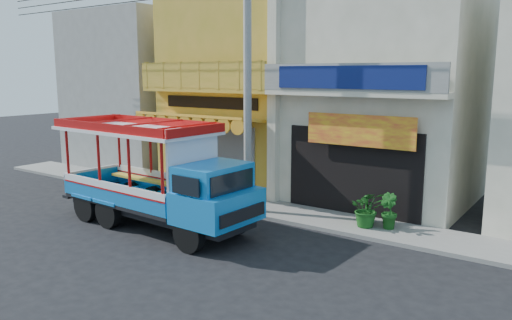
{
  "coord_description": "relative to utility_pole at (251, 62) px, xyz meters",
  "views": [
    {
      "loc": [
        8.55,
        -9.86,
        4.68
      ],
      "look_at": [
        -0.11,
        2.5,
        2.04
      ],
      "focal_mm": 35.0,
      "sensor_mm": 36.0,
      "label": 1
    }
  ],
  "objects": [
    {
      "name": "party_pilaster",
      "position": [
        -0.15,
        1.55,
        -1.03
      ],
      "size": [
        0.35,
        0.3,
        8.0
      ],
      "primitive_type": "cube",
      "color": "beige",
      "rests_on": "ground"
    },
    {
      "name": "shophouse_right",
      "position": [
        2.85,
        4.66,
        -0.93
      ],
      "size": [
        6.0,
        6.75,
        8.24
      ],
      "color": "beige",
      "rests_on": "ground"
    },
    {
      "name": "green_sign",
      "position": [
        -3.71,
        0.98,
        -4.5
      ],
      "size": [
        0.63,
        0.42,
        0.98
      ],
      "color": "black",
      "rests_on": "sidewalk"
    },
    {
      "name": "sidewalk",
      "position": [
        0.85,
        0.7,
        -4.97
      ],
      "size": [
        30.0,
        2.0,
        0.12
      ],
      "primitive_type": "cube",
      "color": "slate",
      "rests_on": "ground"
    },
    {
      "name": "shophouse_left",
      "position": [
        -3.15,
        4.66,
        -0.92
      ],
      "size": [
        6.0,
        7.5,
        8.24
      ],
      "color": "#A89025",
      "rests_on": "ground"
    },
    {
      "name": "filler_building_left",
      "position": [
        -10.15,
        4.7,
        -1.23
      ],
      "size": [
        6.0,
        6.0,
        7.6
      ],
      "primitive_type": "cube",
      "color": "gray",
      "rests_on": "ground"
    },
    {
      "name": "potted_plant_a",
      "position": [
        3.85,
        0.56,
        -4.36
      ],
      "size": [
        1.3,
        1.26,
        1.1
      ],
      "primitive_type": "imported",
      "rotation": [
        0.0,
        0.0,
        0.58
      ],
      "color": "#164D17",
      "rests_on": "sidewalk"
    },
    {
      "name": "potted_plant_c",
      "position": [
        3.7,
        0.97,
        -4.45
      ],
      "size": [
        0.69,
        0.69,
        0.93
      ],
      "primitive_type": "imported",
      "rotation": [
        0.0,
        0.0,
        4.28
      ],
      "color": "#164D17",
      "rests_on": "sidewalk"
    },
    {
      "name": "ground",
      "position": [
        0.85,
        -3.3,
        -5.03
      ],
      "size": [
        90.0,
        90.0,
        0.0
      ],
      "primitive_type": "plane",
      "color": "black",
      "rests_on": "ground"
    },
    {
      "name": "potted_plant_b",
      "position": [
        4.42,
        0.79,
        -4.39
      ],
      "size": [
        0.74,
        0.7,
        1.05
      ],
      "primitive_type": "imported",
      "rotation": [
        0.0,
        0.0,
        2.57
      ],
      "color": "#164D17",
      "rests_on": "sidewalk"
    },
    {
      "name": "songthaew_truck",
      "position": [
        -1.05,
        -2.88,
        -3.47
      ],
      "size": [
        7.05,
        2.62,
        3.24
      ],
      "color": "black",
      "rests_on": "ground"
    },
    {
      "name": "utility_pole",
      "position": [
        0.0,
        0.0,
        0.0
      ],
      "size": [
        28.0,
        0.26,
        9.0
      ],
      "color": "gray",
      "rests_on": "ground"
    }
  ]
}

